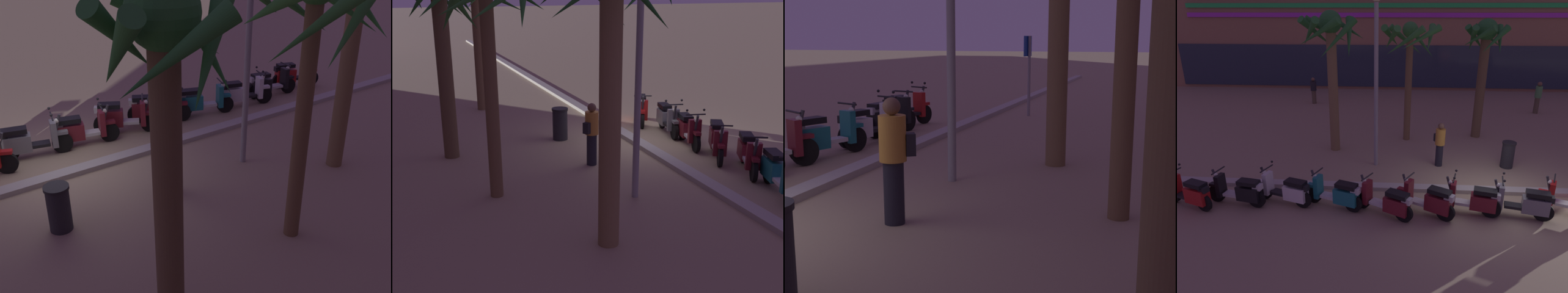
% 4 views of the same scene
% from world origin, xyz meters
% --- Properties ---
extents(ground_plane, '(200.00, 200.00, 0.00)m').
position_xyz_m(ground_plane, '(0.00, 0.00, 0.00)').
color(ground_plane, '#9E896B').
extents(curb_strip, '(60.00, 0.36, 0.12)m').
position_xyz_m(curb_strip, '(0.00, 0.33, 0.06)').
color(curb_strip, '#ADA89E').
rests_on(curb_strip, ground).
extents(scooter_red_far_back, '(1.67, 0.82, 1.17)m').
position_xyz_m(scooter_red_far_back, '(-8.77, -1.16, 0.46)').
color(scooter_red_far_back, black).
rests_on(scooter_red_far_back, ground).
extents(scooter_black_second_in_line, '(1.82, 0.67, 1.04)m').
position_xyz_m(scooter_black_second_in_line, '(-7.42, -0.94, 0.45)').
color(scooter_black_second_in_line, black).
rests_on(scooter_black_second_in_line, ground).
extents(scooter_white_mid_rear, '(1.79, 0.82, 1.17)m').
position_xyz_m(scooter_white_mid_rear, '(-6.10, -0.79, 0.44)').
color(scooter_white_mid_rear, black).
rests_on(scooter_white_mid_rear, ground).
extents(scooter_teal_lead_nearest, '(1.74, 0.84, 1.04)m').
position_xyz_m(scooter_teal_lead_nearest, '(-4.62, -0.91, 0.45)').
color(scooter_teal_lead_nearest, black).
rests_on(scooter_teal_lead_nearest, ground).
extents(scooter_maroon_mid_centre, '(1.67, 1.00, 1.04)m').
position_xyz_m(scooter_maroon_mid_centre, '(-3.21, -1.23, 0.44)').
color(scooter_maroon_mid_centre, black).
rests_on(scooter_maroon_mid_centre, ground).
extents(scooter_maroon_tail_end, '(1.63, 1.00, 1.04)m').
position_xyz_m(scooter_maroon_tail_end, '(-2.08, -1.12, 0.46)').
color(scooter_maroon_tail_end, black).
rests_on(scooter_maroon_tail_end, ground).
extents(scooter_maroon_mid_front, '(1.71, 0.72, 1.17)m').
position_xyz_m(scooter_maroon_mid_front, '(-0.86, -0.99, 0.45)').
color(scooter_maroon_mid_front, black).
rests_on(scooter_maroon_mid_front, ground).
extents(scooter_grey_last_in_row, '(1.79, 0.72, 1.17)m').
position_xyz_m(scooter_grey_last_in_row, '(0.46, -1.07, 0.45)').
color(scooter_grey_last_in_row, black).
rests_on(scooter_grey_last_in_row, ground).
extents(palm_tree_by_mall_entrance, '(1.91, 1.95, 4.95)m').
position_xyz_m(palm_tree_by_mall_entrance, '(0.49, 5.47, 3.62)').
color(palm_tree_by_mall_entrance, brown).
rests_on(palm_tree_by_mall_entrance, ground).
extents(palm_tree_near_sign, '(2.36, 2.34, 4.84)m').
position_xyz_m(palm_tree_near_sign, '(-2.57, 4.88, 3.79)').
color(palm_tree_near_sign, brown).
rests_on(palm_tree_near_sign, ground).
extents(pedestrian_strolling_near_curb, '(0.39, 0.45, 1.61)m').
position_xyz_m(pedestrian_strolling_near_curb, '(-1.45, 2.24, 0.85)').
color(pedestrian_strolling_near_curb, black).
rests_on(pedestrian_strolling_near_curb, ground).
extents(litter_bin, '(0.48, 0.48, 0.95)m').
position_xyz_m(litter_bin, '(0.96, 2.26, 0.48)').
color(litter_bin, '#232328').
rests_on(litter_bin, ground).
extents(street_lamp, '(0.36, 0.36, 5.86)m').
position_xyz_m(street_lamp, '(-3.71, 2.14, 3.64)').
color(street_lamp, '#939399').
rests_on(street_lamp, ground).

